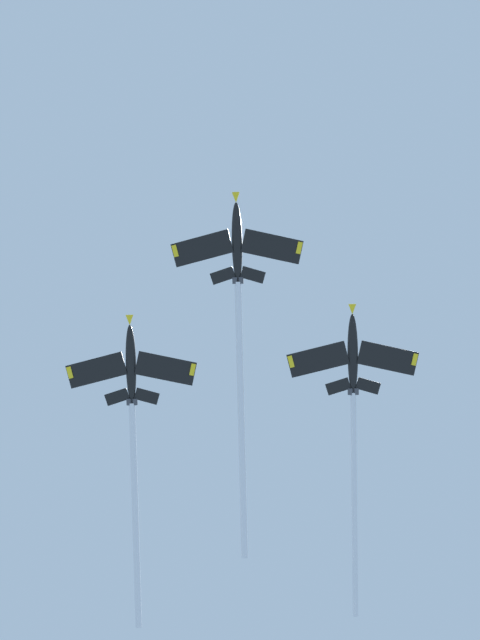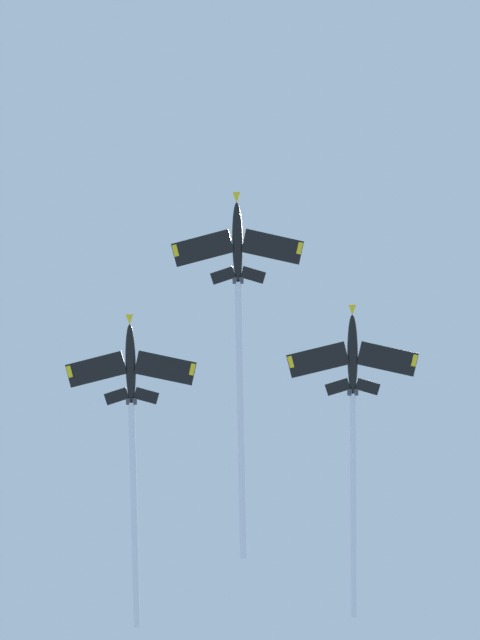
# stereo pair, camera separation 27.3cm
# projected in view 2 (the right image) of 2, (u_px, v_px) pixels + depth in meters

# --- Properties ---
(jet_lead) EXTENTS (45.18, 34.39, 17.86)m
(jet_lead) POSITION_uv_depth(u_px,v_px,m) (239.00, 329.00, 133.48)
(jet_lead) COLOR black
(jet_left_wing) EXTENTS (39.05, 30.55, 14.79)m
(jet_left_wing) POSITION_uv_depth(u_px,v_px,m) (353.00, 407.00, 133.96)
(jet_left_wing) COLOR black
(jet_right_wing) EXTENTS (39.15, 30.34, 15.74)m
(jet_right_wing) POSITION_uv_depth(u_px,v_px,m) (132.00, 428.00, 134.57)
(jet_right_wing) COLOR black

